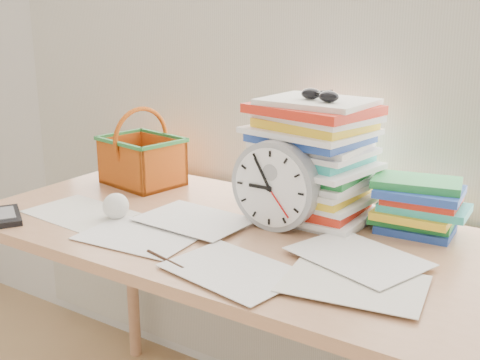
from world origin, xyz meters
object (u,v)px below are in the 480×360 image
Objects in this scene: desk at (229,254)px; basket at (142,147)px; clock at (275,186)px; calculator at (6,216)px; book_stack at (418,206)px; paper_stack at (313,159)px.

desk is 5.72× the size of basket.
desk is at bearing -151.86° from clock.
calculator is (-0.64, -0.33, -0.11)m from clock.
book_stack is (0.41, 0.24, 0.14)m from desk.
clock is 0.95× the size of basket.
desk is 4.33× the size of paper_stack.
book_stack is 0.88m from basket.
desk is 0.61m from calculator.
basket is 1.57× the size of calculator.
paper_stack is 1.38× the size of book_stack.
clock is at bearing 28.14° from desk.
paper_stack reaches higher than book_stack.
clock is 0.36m from book_stack.
book_stack is at bearing 30.08° from clock.
basket is (-0.56, 0.13, 0.01)m from clock.
basket is 0.48m from calculator.
basket reaches higher than desk.
desk is at bearing -150.40° from book_stack.
desk is at bearing -11.28° from basket.
desk is 0.50m from book_stack.
clock reaches higher than calculator.
paper_stack reaches higher than desk.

